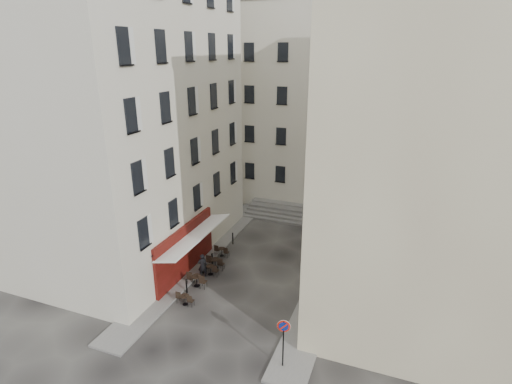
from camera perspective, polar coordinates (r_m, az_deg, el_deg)
The scene contains 18 objects.
ground at distance 25.38m, azimuth -2.09°, elevation -14.47°, with size 90.00×90.00×0.00m, color black.
sidewalk_left at distance 30.13m, azimuth -7.09°, elevation -8.53°, with size 2.00×22.00×0.12m, color slate.
sidewalk_right at distance 26.69m, azimuth 9.68°, elevation -12.72°, with size 2.00×18.00×0.12m, color slate.
building_left at distance 29.40m, azimuth -19.50°, elevation 10.94°, with size 12.20×16.20×20.60m.
building_right at distance 23.39m, azimuth 25.87°, elevation 5.52°, with size 12.20×14.20×18.60m.
building_back at distance 39.68m, azimuth 7.34°, elevation 12.48°, with size 18.20×10.20×18.60m.
cafe_storefront at distance 26.91m, azimuth -9.88°, elevation -7.98°, with size 1.74×7.30×3.50m.
stone_steps at distance 35.71m, azimuth 5.78°, elevation -3.16°, with size 9.00×3.15×0.80m.
bollard_near at distance 25.62m, azimuth -9.90°, elevation -13.02°, with size 0.12×0.12×0.98m.
bollard_mid at distance 28.22m, azimuth -6.27°, elevation -9.50°, with size 0.12×0.12×0.98m.
bollard_far at distance 31.00m, azimuth -3.34°, elevation -6.57°, with size 0.12×0.12×0.98m.
no_parking_sign at distance 19.52m, azimuth 3.94°, elevation -19.69°, with size 0.61×0.17×2.68m.
bistro_table_a at distance 24.67m, azimuth -10.08°, elevation -14.79°, with size 1.13×0.53×0.79m.
bistro_table_b at distance 26.16m, azimuth -8.43°, elevation -12.29°, with size 1.34×0.63×0.95m.
bistro_table_c at distance 27.27m, azimuth -6.52°, elevation -10.88°, with size 1.19×0.56×0.84m.
bistro_table_d at distance 27.93m, azimuth -5.81°, elevation -9.97°, with size 1.29×0.60×0.91m.
bistro_table_e at distance 29.42m, azimuth -4.90°, elevation -8.41°, with size 1.13×0.53×0.79m.
pedestrian at distance 26.92m, azimuth -7.65°, elevation -10.37°, with size 0.61×0.40×1.67m, color black.
Camera 1 is at (8.31, -19.24, 14.32)m, focal length 28.00 mm.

